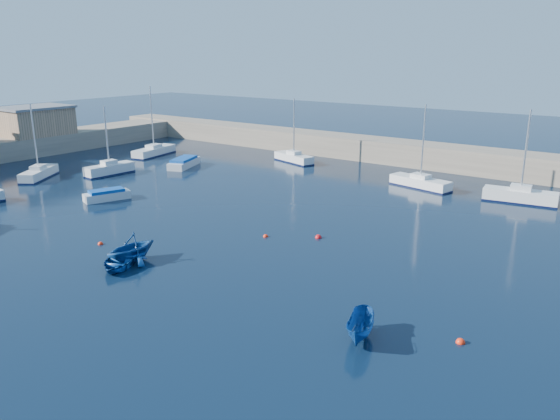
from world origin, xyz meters
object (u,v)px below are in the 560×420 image
Objects in this scene: sailboat_2 at (39,173)px; dinghy_center at (119,261)px; sailboat_5 at (294,158)px; motorboat_2 at (184,163)px; sailboat_7 at (520,196)px; brick_shed_a at (36,122)px; dinghy_right at (361,328)px; sailboat_3 at (110,169)px; motorboat_1 at (107,195)px; sailboat_6 at (420,182)px; sailboat_4 at (154,151)px; dinghy_left at (131,247)px.

sailboat_2 is 28.99m from dinghy_center.
motorboat_2 is (-8.68, -9.80, -0.05)m from sailboat_5.
dinghy_center is at bearing -55.36° from sailboat_2.
brick_shed_a is at bearing 93.80° from sailboat_7.
dinghy_center is at bearing -146.15° from sailboat_5.
sailboat_2 is 2.52× the size of dinghy_right.
sailboat_3 is 10.92m from motorboat_1.
dinghy_center is at bearing -32.00° from sailboat_3.
sailboat_6 is at bearing 48.56° from dinghy_center.
sailboat_5 is 17.62m from sailboat_6.
sailboat_2 is 0.95× the size of sailboat_7.
sailboat_2 reaches higher than dinghy_center.
motorboat_2 is at bearing 93.00° from sailboat_7.
sailboat_7 is at bearing 71.41° from dinghy_right.
sailboat_5 is at bearing 25.83° from brick_shed_a.
sailboat_4 reaches higher than dinghy_left.
sailboat_7 is 1.94× the size of motorboat_1.
sailboat_2 is 15.48m from motorboat_2.
dinghy_left is (-0.14, 1.08, 0.54)m from dinghy_center.
brick_shed_a reaches higher than motorboat_1.
sailboat_4 is at bearing 130.83° from dinghy_right.
sailboat_7 is 2.33× the size of dinghy_left.
dinghy_center is at bearing 144.16° from sailboat_7.
sailboat_2 is 28.45m from sailboat_5.
sailboat_4 reaches higher than sailboat_3.
sailboat_5 is 35.23m from dinghy_center.
dinghy_center is at bearing -14.68° from motorboat_1.
sailboat_4 is (-0.37, 16.08, 0.01)m from sailboat_2.
sailboat_2 is 39.41m from sailboat_6.
sailboat_4 is at bearing 87.30° from sailboat_7.
dinghy_right reaches higher than dinghy_center.
sailboat_3 is 1.33× the size of motorboat_2.
dinghy_center is (22.50, -16.23, -0.24)m from sailboat_3.
brick_shed_a is 2.59× the size of dinghy_right.
dinghy_right is (57.16, -17.93, -3.50)m from brick_shed_a.
dinghy_right is (0.03, -29.63, -0.04)m from sailboat_7.
sailboat_4 reaches higher than sailboat_2.
sailboat_2 reaches higher than motorboat_2.
sailboat_4 is 21.86m from motorboat_1.
sailboat_4 is at bearing 140.14° from motorboat_2.
dinghy_right is (9.28, -29.56, 0.04)m from sailboat_6.
sailboat_5 is 34.15m from dinghy_left.
sailboat_7 reaches higher than dinghy_left.
motorboat_1 is at bearing -38.99° from sailboat_2.
motorboat_2 is (8.01, 13.24, -0.05)m from sailboat_2.
sailboat_4 is 8.85m from motorboat_2.
dinghy_left reaches higher than motorboat_1.
sailboat_4 is 38.23m from dinghy_center.
motorboat_1 is (-30.24, -21.13, -0.18)m from sailboat_7.
motorboat_1 is (8.57, -6.76, -0.17)m from sailboat_3.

